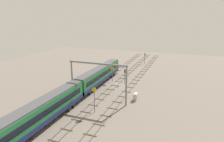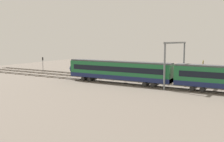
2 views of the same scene
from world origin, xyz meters
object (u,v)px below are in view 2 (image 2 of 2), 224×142
Objects in this scene: overhead_gantry at (175,54)px; relay_cabinet at (169,76)px; train at (171,75)px; signal_light_trackside_departure at (121,68)px; speed_sign_mid_trackside at (203,69)px; signal_light_trackside_approach at (43,62)px; speed_sign_near_foreground at (113,68)px.

overhead_gantry reaches higher than relay_cabinet.
train is at bearing 109.43° from relay_cabinet.
overhead_gantry reaches higher than signal_light_trackside_departure.
signal_light_trackside_approach is (45.97, -0.68, -0.58)m from speed_sign_mid_trackside.
signal_light_trackside_approach is at bearing -0.77° from signal_light_trackside_departure.
speed_sign_near_foreground is at bearing 10.10° from speed_sign_mid_trackside.
overhead_gantry is 14.55m from speed_sign_near_foreground.
speed_sign_near_foreground is 1.04× the size of signal_light_trackside_approach.
train is 12.09× the size of signal_light_trackside_departure.
train reaches higher than relay_cabinet.
overhead_gantry is at bearing -82.78° from train.
signal_light_trackside_departure is (0.11, -3.77, -0.28)m from speed_sign_near_foreground.
train is 11.43× the size of signal_light_trackside_approach.
overhead_gantry is at bearing 176.72° from signal_light_trackside_approach.
signal_light_trackside_departure is 2.58× the size of relay_cabinet.
speed_sign_near_foreground is 1.09× the size of signal_light_trackside_departure.
train is 5.95m from overhead_gantry.
overhead_gantry is at bearing 172.06° from signal_light_trackside_departure.
signal_light_trackside_approach is at bearing 8.56° from relay_cabinet.
speed_sign_mid_trackside reaches higher than signal_light_trackside_approach.
signal_light_trackside_approach is 2.73× the size of relay_cabinet.
speed_sign_mid_trackside is 19.47m from signal_light_trackside_departure.
signal_light_trackside_departure is at bearing -7.94° from overhead_gantry.
overhead_gantry reaches higher than speed_sign_near_foreground.
train is 41.81m from signal_light_trackside_approach.
overhead_gantry is 6.31m from speed_sign_mid_trackside.
relay_cabinet is at bearing -64.20° from overhead_gantry.
signal_light_trackside_departure is (14.72, -6.52, 0.09)m from train.
overhead_gantry is 40.88m from signal_light_trackside_approach.
signal_light_trackside_approach is at bearing -9.47° from train.
relay_cabinet is (-36.85, -5.55, -2.10)m from signal_light_trackside_approach.
speed_sign_near_foreground is at bearing 7.28° from overhead_gantry.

